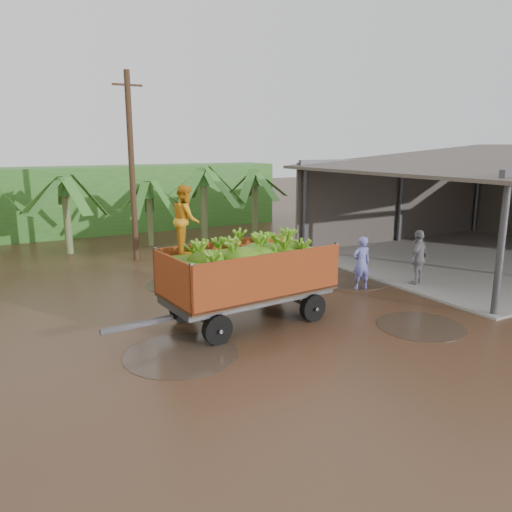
% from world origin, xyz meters
% --- Properties ---
extents(ground, '(100.00, 100.00, 0.00)m').
position_xyz_m(ground, '(0.00, 0.00, 0.00)').
color(ground, black).
rests_on(ground, ground).
extents(packing_shed, '(12.78, 10.80, 4.76)m').
position_xyz_m(packing_shed, '(11.77, 1.77, 2.50)').
color(packing_shed, gray).
rests_on(packing_shed, ground).
extents(hedge_north, '(22.00, 3.00, 3.60)m').
position_xyz_m(hedge_north, '(-2.00, 16.00, 1.80)').
color(hedge_north, '#2D661E').
rests_on(hedge_north, ground).
extents(banana_trailer, '(6.37, 2.52, 3.80)m').
position_xyz_m(banana_trailer, '(-1.01, -0.62, 1.39)').
color(banana_trailer, '#C1471B').
rests_on(banana_trailer, ground).
extents(man_blue, '(0.72, 0.54, 1.80)m').
position_xyz_m(man_blue, '(3.84, 0.28, 0.90)').
color(man_blue, '#676ABC').
rests_on(man_blue, ground).
extents(man_grey, '(1.24, 0.86, 1.96)m').
position_xyz_m(man_grey, '(5.77, -0.39, 0.98)').
color(man_grey, gray).
rests_on(man_grey, ground).
extents(utility_pole, '(1.20, 0.24, 7.61)m').
position_xyz_m(utility_pole, '(-1.48, 8.29, 3.86)').
color(utility_pole, '#47301E').
rests_on(utility_pole, ground).
extents(banana_plants, '(21.28, 19.92, 4.08)m').
position_xyz_m(banana_plants, '(-5.96, 6.65, 1.79)').
color(banana_plants, '#2D661E').
rests_on(banana_plants, ground).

